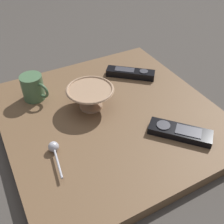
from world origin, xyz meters
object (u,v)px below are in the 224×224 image
object	(u,v)px
coffee_mug	(33,88)
teaspoon	(54,149)
cereal_bowl	(90,97)
tv_remote_near	(180,132)
tv_remote_far	(130,73)

from	to	relation	value
coffee_mug	teaspoon	distance (m)	0.26
cereal_bowl	tv_remote_near	bearing A→B (deg)	125.64
coffee_mug	tv_remote_near	size ratio (longest dim) A/B	0.56
teaspoon	tv_remote_near	distance (m)	0.35
teaspoon	tv_remote_far	xyz separation A→B (m)	(-0.37, -0.22, -0.00)
coffee_mug	tv_remote_far	xyz separation A→B (m)	(-0.35, 0.04, -0.03)
teaspoon	tv_remote_near	size ratio (longest dim) A/B	0.72
cereal_bowl	tv_remote_near	world-z (taller)	cereal_bowl
teaspoon	tv_remote_near	world-z (taller)	teaspoon
teaspoon	cereal_bowl	bearing A→B (deg)	-141.95
coffee_mug	teaspoon	world-z (taller)	coffee_mug
coffee_mug	teaspoon	bearing A→B (deg)	85.16
tv_remote_near	tv_remote_far	xyz separation A→B (m)	(-0.04, -0.33, 0.00)
tv_remote_near	tv_remote_far	size ratio (longest dim) A/B	1.03
cereal_bowl	teaspoon	distance (m)	0.21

